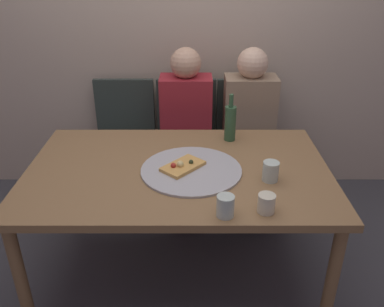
% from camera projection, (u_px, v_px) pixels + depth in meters
% --- Properties ---
extents(ground_plane, '(8.00, 8.00, 0.00)m').
position_uv_depth(ground_plane, '(181.00, 273.00, 2.43)').
color(ground_plane, '#424247').
extents(back_wall, '(6.00, 0.10, 2.60)m').
position_uv_depth(back_wall, '(183.00, 19.00, 2.87)').
color(back_wall, '#BCA893').
rests_on(back_wall, ground_plane).
extents(dining_table, '(1.57, 0.99, 0.73)m').
position_uv_depth(dining_table, '(179.00, 179.00, 2.13)').
color(dining_table, olive).
rests_on(dining_table, ground_plane).
extents(pizza_tray, '(0.52, 0.52, 0.01)m').
position_uv_depth(pizza_tray, '(192.00, 170.00, 2.07)').
color(pizza_tray, '#ADADB2').
rests_on(pizza_tray, dining_table).
extents(pizza_slice_last, '(0.24, 0.25, 0.05)m').
position_uv_depth(pizza_slice_last, '(183.00, 166.00, 2.07)').
color(pizza_slice_last, tan).
rests_on(pizza_slice_last, pizza_tray).
extents(wine_bottle, '(0.07, 0.07, 0.28)m').
position_uv_depth(wine_bottle, '(231.00, 122.00, 2.36)').
color(wine_bottle, '#2D5133').
rests_on(wine_bottle, dining_table).
extents(tumbler_near, '(0.08, 0.08, 0.08)m').
position_uv_depth(tumbler_near, '(267.00, 203.00, 1.73)').
color(tumbler_near, beige).
rests_on(tumbler_near, dining_table).
extents(tumbler_far, '(0.08, 0.08, 0.10)m').
position_uv_depth(tumbler_far, '(271.00, 171.00, 1.96)').
color(tumbler_far, '#B7C6BC').
rests_on(tumbler_far, dining_table).
extents(wine_glass, '(0.08, 0.08, 0.10)m').
position_uv_depth(wine_glass, '(226.00, 206.00, 1.70)').
color(wine_glass, '#B7C6BC').
rests_on(wine_glass, dining_table).
extents(chair_left, '(0.44, 0.44, 0.90)m').
position_uv_depth(chair_left, '(125.00, 134.00, 2.99)').
color(chair_left, '#2D3833').
rests_on(chair_left, ground_plane).
extents(chair_middle, '(0.44, 0.44, 0.90)m').
position_uv_depth(chair_middle, '(187.00, 134.00, 2.99)').
color(chair_middle, '#2D3833').
rests_on(chair_middle, ground_plane).
extents(chair_right, '(0.44, 0.44, 0.90)m').
position_uv_depth(chair_right, '(247.00, 134.00, 2.99)').
color(chair_right, '#2D3833').
rests_on(chair_right, ground_plane).
extents(guest_in_sweater, '(0.36, 0.56, 1.17)m').
position_uv_depth(guest_in_sweater, '(187.00, 127.00, 2.80)').
color(guest_in_sweater, maroon).
rests_on(guest_in_sweater, ground_plane).
extents(guest_in_beanie, '(0.36, 0.56, 1.17)m').
position_uv_depth(guest_in_beanie, '(251.00, 127.00, 2.80)').
color(guest_in_beanie, '#937A60').
rests_on(guest_in_beanie, ground_plane).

